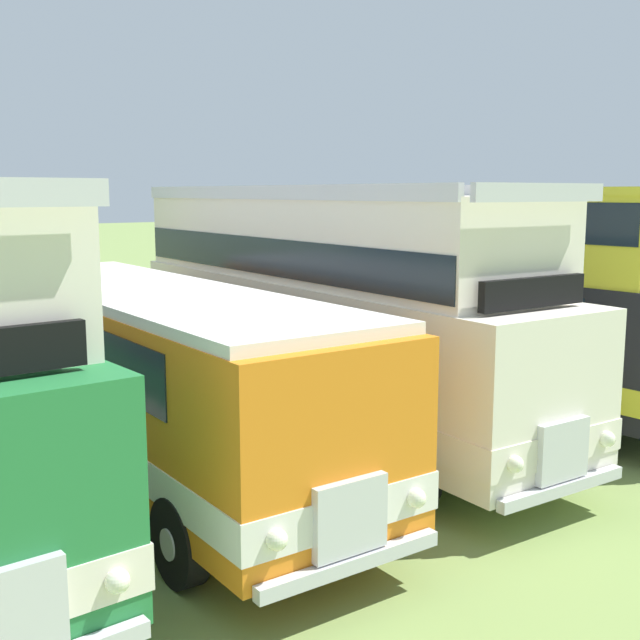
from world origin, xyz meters
name	(u,v)px	position (x,y,z in m)	size (l,w,h in m)	color
ground_plane	(151,475)	(0.00, 0.00, 0.00)	(200.00, 200.00, 0.00)	#7A934C
bus_third_in_row	(151,368)	(0.00, -0.17, 1.75)	(2.70, 10.01, 2.99)	orange
bus_fourth_in_row	(324,305)	(3.68, 0.40, 2.36)	(2.94, 10.95, 4.52)	silver
bus_fifth_in_row	(460,285)	(7.34, 0.49, 2.47)	(2.98, 10.83, 4.49)	black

